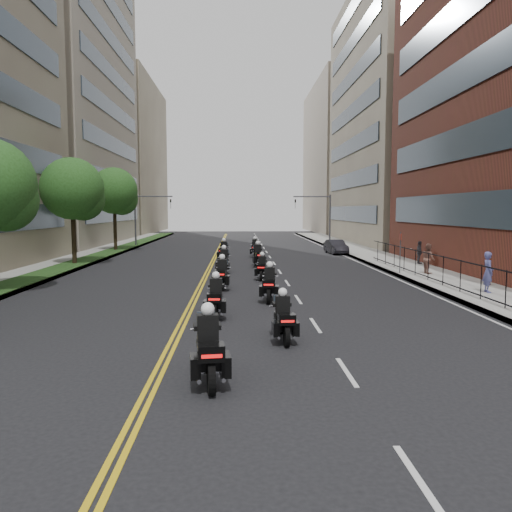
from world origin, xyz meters
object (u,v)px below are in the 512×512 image
(motorcycle_3, at_px, (269,286))
(pedestrian_a, at_px, (488,272))
(pedestrian_c, at_px, (419,252))
(motorcycle_5, at_px, (262,269))
(motorcycle_2, at_px, (216,300))
(motorcycle_8, at_px, (224,252))
(motorcycle_6, at_px, (224,262))
(pedestrian_b, at_px, (429,258))
(parked_sedan, at_px, (336,247))
(motorcycle_7, at_px, (258,257))
(motorcycle_9, at_px, (255,249))
(motorcycle_1, at_px, (283,320))
(motorcycle_0, at_px, (209,352))
(motorcycle_4, at_px, (222,276))

(motorcycle_3, height_order, pedestrian_a, pedestrian_a)
(pedestrian_c, bearing_deg, motorcycle_5, 126.69)
(motorcycle_2, relative_size, motorcycle_8, 0.95)
(motorcycle_6, distance_m, pedestrian_b, 12.55)
(motorcycle_5, bearing_deg, pedestrian_c, 36.08)
(parked_sedan, bearing_deg, motorcycle_7, -131.84)
(motorcycle_9, bearing_deg, pedestrian_a, -59.27)
(motorcycle_5, relative_size, motorcycle_8, 0.88)
(motorcycle_3, xyz_separation_m, motorcycle_9, (0.04, 20.44, 0.00))
(motorcycle_5, distance_m, motorcycle_7, 6.26)
(motorcycle_9, relative_size, pedestrian_b, 1.30)
(motorcycle_7, bearing_deg, motorcycle_2, -105.13)
(parked_sedan, bearing_deg, pedestrian_c, -73.45)
(motorcycle_1, height_order, motorcycle_2, motorcycle_2)
(motorcycle_0, bearing_deg, motorcycle_7, 77.57)
(motorcycle_6, bearing_deg, pedestrian_b, -2.18)
(motorcycle_0, xyz_separation_m, motorcycle_4, (-0.13, 13.55, -0.03))
(motorcycle_0, distance_m, motorcycle_5, 17.22)
(motorcycle_3, height_order, pedestrian_c, pedestrian_c)
(motorcycle_7, relative_size, pedestrian_c, 1.53)
(motorcycle_4, bearing_deg, motorcycle_2, -86.09)
(pedestrian_c, bearing_deg, motorcycle_1, 157.19)
(motorcycle_4, height_order, parked_sedan, motorcycle_4)
(motorcycle_4, bearing_deg, pedestrian_c, 40.34)
(motorcycle_7, distance_m, parked_sedan, 12.66)
(motorcycle_2, bearing_deg, motorcycle_5, 78.56)
(motorcycle_8, distance_m, pedestrian_c, 14.53)
(motorcycle_1, height_order, motorcycle_6, motorcycle_6)
(motorcycle_8, height_order, pedestrian_a, pedestrian_a)
(motorcycle_4, distance_m, motorcycle_5, 4.16)
(motorcycle_4, height_order, pedestrian_a, pedestrian_a)
(motorcycle_9, height_order, pedestrian_a, pedestrian_a)
(motorcycle_2, distance_m, motorcycle_4, 6.54)
(motorcycle_8, bearing_deg, motorcycle_6, -83.00)
(motorcycle_0, height_order, pedestrian_a, pedestrian_a)
(motorcycle_3, distance_m, motorcycle_4, 3.92)
(motorcycle_1, xyz_separation_m, motorcycle_9, (0.04, 27.12, 0.05))
(motorcycle_0, relative_size, motorcycle_6, 1.04)
(motorcycle_3, relative_size, motorcycle_8, 0.97)
(motorcycle_0, xyz_separation_m, motorcycle_8, (-0.45, 27.32, -0.03))
(motorcycle_5, relative_size, motorcycle_6, 0.88)
(motorcycle_1, relative_size, motorcycle_6, 0.91)
(motorcycle_0, distance_m, motorcycle_6, 19.95)
(motorcycle_2, height_order, motorcycle_5, motorcycle_2)
(motorcycle_4, bearing_deg, pedestrian_b, 25.18)
(motorcycle_7, xyz_separation_m, parked_sedan, (7.49, 10.21, -0.09))
(motorcycle_0, bearing_deg, motorcycle_2, 83.85)
(parked_sedan, bearing_deg, motorcycle_4, -121.44)
(motorcycle_5, xyz_separation_m, pedestrian_a, (10.29, -5.74, 0.48))
(motorcycle_5, height_order, pedestrian_a, pedestrian_a)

